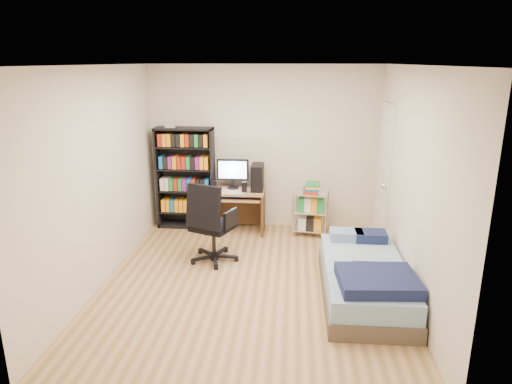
# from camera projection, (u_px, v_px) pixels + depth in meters

# --- Properties ---
(room) EXTENTS (3.58, 4.08, 2.58)m
(room) POSITION_uv_depth(u_px,v_px,m) (251.00, 181.00, 5.09)
(room) COLOR tan
(room) RESTS_ON ground
(media_shelf) EXTENTS (0.89, 0.30, 1.64)m
(media_shelf) POSITION_uv_depth(u_px,v_px,m) (186.00, 177.00, 7.06)
(media_shelf) COLOR black
(media_shelf) RESTS_ON room
(computer_desk) EXTENTS (0.89, 0.51, 1.12)m
(computer_desk) POSITION_uv_depth(u_px,v_px,m) (241.00, 193.00, 6.94)
(computer_desk) COLOR #A27753
(computer_desk) RESTS_ON room
(office_chair) EXTENTS (0.83, 0.83, 1.07)m
(office_chair) POSITION_uv_depth(u_px,v_px,m) (212.00, 237.00, 5.92)
(office_chair) COLOR black
(office_chair) RESTS_ON room
(wire_cart) EXTENTS (0.55, 0.43, 0.82)m
(wire_cart) POSITION_uv_depth(u_px,v_px,m) (311.00, 201.00, 6.80)
(wire_cart) COLOR silver
(wire_cart) RESTS_ON room
(bed) EXTENTS (0.90, 1.80, 0.51)m
(bed) POSITION_uv_depth(u_px,v_px,m) (365.00, 279.00, 5.03)
(bed) COLOR brown
(bed) RESTS_ON room
(door) EXTENTS (0.12, 0.80, 2.00)m
(door) POSITION_uv_depth(u_px,v_px,m) (384.00, 177.00, 6.31)
(door) COLOR silver
(door) RESTS_ON room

